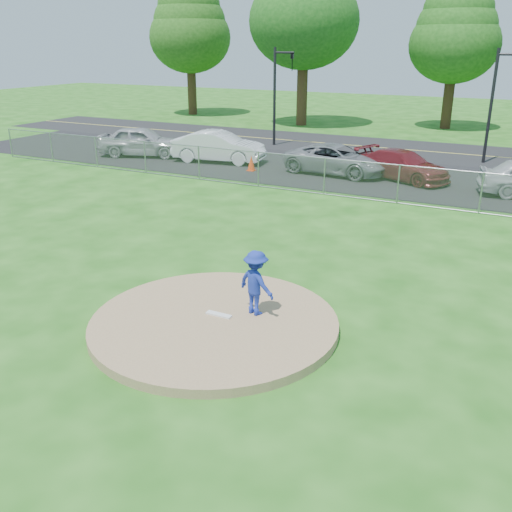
{
  "coord_description": "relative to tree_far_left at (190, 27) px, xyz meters",
  "views": [
    {
      "loc": [
        5.88,
        -9.49,
        5.85
      ],
      "look_at": [
        0.0,
        2.0,
        1.0
      ],
      "focal_mm": 40.0,
      "sensor_mm": 36.0,
      "label": 1
    }
  ],
  "objects": [
    {
      "name": "pitchers_mound",
      "position": [
        22.0,
        -33.0,
        -6.96
      ],
      "size": [
        5.4,
        5.4,
        0.2
      ],
      "primitive_type": "cylinder",
      "color": "#957652",
      "rests_on": "ground"
    },
    {
      "name": "pitcher",
      "position": [
        22.68,
        -32.32,
        -6.13
      ],
      "size": [
        1.07,
        0.82,
        1.47
      ],
      "primitive_type": "imported",
      "rotation": [
        0.0,
        0.0,
        2.82
      ],
      "color": "#1C2E9A",
      "rests_on": "pitchers_mound"
    },
    {
      "name": "parked_car_darkred",
      "position": [
        22.18,
        -16.83,
        -6.4
      ],
      "size": [
        4.84,
        3.38,
        1.3
      ],
      "primitive_type": "imported",
      "rotation": [
        0.0,
        0.0,
        1.18
      ],
      "color": "maroon",
      "rests_on": "parking_lot"
    },
    {
      "name": "traffic_signal_left",
      "position": [
        13.24,
        -11.0,
        -3.7
      ],
      "size": [
        1.28,
        0.2,
        5.6
      ],
      "color": "black",
      "rests_on": "ground"
    },
    {
      "name": "tree_far_left",
      "position": [
        0.0,
        0.0,
        0.0
      ],
      "size": [
        6.72,
        6.72,
        10.74
      ],
      "color": "#382414",
      "rests_on": "ground"
    },
    {
      "name": "parked_car_white",
      "position": [
        12.71,
        -17.09,
        -6.26
      ],
      "size": [
        4.98,
        2.44,
        1.57
      ],
      "primitive_type": "imported",
      "rotation": [
        0.0,
        0.0,
        1.74
      ],
      "color": "white",
      "rests_on": "parking_lot"
    },
    {
      "name": "parking_lot",
      "position": [
        22.0,
        -16.5,
        -7.05
      ],
      "size": [
        50.0,
        8.0,
        0.01
      ],
      "primitive_type": "cube",
      "color": "black",
      "rests_on": "ground"
    },
    {
      "name": "parked_car_silver",
      "position": [
        8.16,
        -17.56,
        -6.26
      ],
      "size": [
        5.02,
        3.33,
        1.59
      ],
      "primitive_type": "imported",
      "rotation": [
        0.0,
        0.0,
        1.91
      ],
      "color": "#A8A9AD",
      "rests_on": "parking_lot"
    },
    {
      "name": "street",
      "position": [
        22.0,
        -9.0,
        -7.06
      ],
      "size": [
        60.0,
        7.0,
        0.01
      ],
      "primitive_type": "cube",
      "color": "black",
      "rests_on": "ground"
    },
    {
      "name": "chain_link_fence",
      "position": [
        22.0,
        -21.0,
        -6.31
      ],
      "size": [
        40.0,
        0.06,
        1.5
      ],
      "primitive_type": "cube",
      "color": "gray",
      "rests_on": "ground"
    },
    {
      "name": "traffic_cone",
      "position": [
        15.23,
        -18.26,
        -6.68
      ],
      "size": [
        0.38,
        0.38,
        0.74
      ],
      "primitive_type": "cone",
      "color": "#FF420D",
      "rests_on": "parking_lot"
    },
    {
      "name": "pitching_rubber",
      "position": [
        22.0,
        -32.8,
        -6.84
      ],
      "size": [
        0.6,
        0.15,
        0.04
      ],
      "primitive_type": "cube",
      "color": "white",
      "rests_on": "pitchers_mound"
    },
    {
      "name": "ground",
      "position": [
        22.0,
        -23.0,
        -7.06
      ],
      "size": [
        120.0,
        120.0,
        0.0
      ],
      "primitive_type": "plane",
      "color": "#195512",
      "rests_on": "ground"
    },
    {
      "name": "tree_center",
      "position": [
        21.0,
        1.0,
        -0.59
      ],
      "size": [
        6.16,
        6.16,
        9.84
      ],
      "color": "#352213",
      "rests_on": "ground"
    },
    {
      "name": "tree_left",
      "position": [
        11.0,
        -2.0,
        1.18
      ],
      "size": [
        7.84,
        7.84,
        12.53
      ],
      "color": "#3C2615",
      "rests_on": "ground"
    },
    {
      "name": "parked_car_gray",
      "position": [
        19.13,
        -17.03,
        -6.37
      ],
      "size": [
        5.11,
        2.75,
        1.36
      ],
      "primitive_type": "imported",
      "rotation": [
        0.0,
        0.0,
        1.47
      ],
      "color": "gray",
      "rests_on": "parking_lot"
    }
  ]
}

